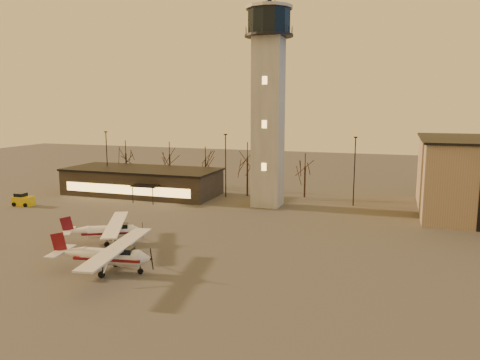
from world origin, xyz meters
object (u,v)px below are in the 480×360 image
(service_cart, at_px, (23,201))
(control_tower, at_px, (268,93))
(cessna_rear, at_px, (112,233))
(cessna_front, at_px, (113,260))
(terminal, at_px, (142,181))

(service_cart, bearing_deg, control_tower, 15.47)
(cessna_rear, height_order, service_cart, cessna_rear)
(cessna_front, distance_m, cessna_rear, 9.22)
(cessna_rear, bearing_deg, cessna_front, -82.09)
(control_tower, bearing_deg, service_cart, -161.31)
(terminal, relative_size, service_cart, 8.37)
(control_tower, xyz_separation_m, terminal, (-21.99, 1.98, -14.17))
(control_tower, height_order, cessna_front, control_tower)
(control_tower, bearing_deg, cessna_rear, -114.63)
(cessna_front, relative_size, service_cart, 4.16)
(cessna_front, height_order, cessna_rear, cessna_front)
(terminal, xyz_separation_m, service_cart, (-12.07, -13.50, -1.44))
(control_tower, distance_m, terminal, 26.24)
(cessna_rear, distance_m, service_cart, 26.19)
(cessna_rear, bearing_deg, service_cart, 126.37)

